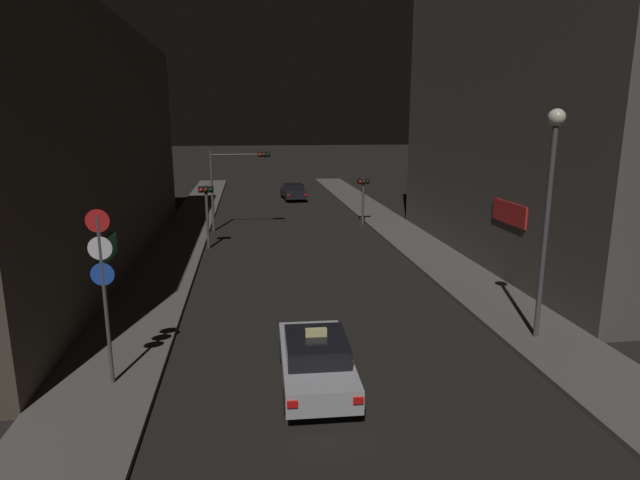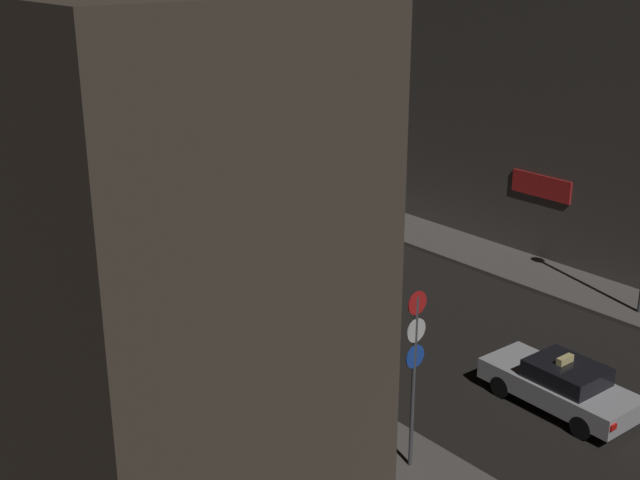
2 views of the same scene
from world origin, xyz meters
The scene contains 11 objects.
sidewalk_left centered at (-6.70, 28.83, 0.08)m, with size 2.98×61.66×0.16m, color #5B5651.
sidewalk_right centered at (6.70, 28.83, 0.08)m, with size 2.98×61.66×0.16m, color #5B5651.
building_facade_left centered at (-11.38, 23.82, 5.75)m, with size 6.46×28.39×11.49m.
building_facade_right centered at (13.92, 22.24, 8.70)m, with size 11.53×20.85×17.40m.
taxi centered at (-1.04, 10.36, 0.74)m, with size 1.92×4.50×1.62m.
far_car centered at (1.27, 44.18, 0.73)m, with size 2.11×4.56×1.42m.
traffic_light_overhead centered at (-3.53, 31.20, 3.69)m, with size 3.79×0.42×5.09m.
traffic_light_left_kerb centered at (-4.96, 26.43, 2.55)m, with size 0.80×0.42×3.53m.
traffic_light_right_kerb centered at (4.96, 31.98, 2.33)m, with size 0.80×0.42×3.20m.
sign_pole_left centered at (-6.39, 10.91, 2.98)m, with size 0.59×0.10×4.64m.
street_lamp_near_block centered at (6.32, 12.27, 5.03)m, with size 0.51×0.51×7.11m.
Camera 1 is at (-2.68, -2.45, 6.92)m, focal length 29.55 mm.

